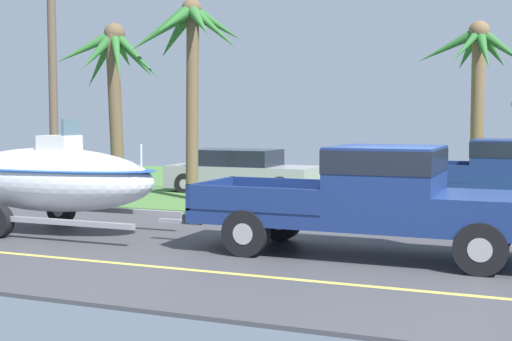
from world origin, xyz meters
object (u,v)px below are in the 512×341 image
Objects in this scene: palm_tree_near_left at (114,69)px; utility_pole at (52,43)px; palm_tree_near_right at (188,45)px; parked_sedan_far at (241,172)px; pickup_truck_towing at (384,196)px; boat_on_trailer at (50,179)px; parked_pickup_background at (506,171)px; palm_tree_mid at (477,66)px.

utility_pole reaches higher than palm_tree_near_left.
parked_sedan_far is at bearing 72.04° from palm_tree_near_right.
pickup_truck_towing is 1.31× the size of parked_sedan_far.
utility_pole is at bearing 127.39° from boat_on_trailer.
parked_sedan_far is at bearing 41.39° from palm_tree_near_left.
pickup_truck_towing is 7.18m from parked_pickup_background.
boat_on_trailer is at bearing -140.53° from parked_pickup_background.
boat_on_trailer is 1.08× the size of palm_tree_near_right.
boat_on_trailer is 6.56m from utility_pole.
palm_tree_mid is at bearing 87.92° from pickup_truck_towing.
palm_tree_mid is (9.54, 6.02, 0.23)m from palm_tree_near_left.
parked_pickup_background is at bearing 39.47° from boat_on_trailer.
parked_pickup_background is 1.26× the size of parked_sedan_far.
palm_tree_near_left is 2.34m from palm_tree_near_right.
palm_tree_mid is (7.33, 5.59, -0.41)m from palm_tree_near_right.
pickup_truck_towing is 1.19× the size of palm_tree_near_left.
palm_tree_near_left is at bearing -138.61° from parked_sedan_far.
palm_tree_near_left is (-2.90, -2.55, 3.08)m from parked_sedan_far.
pickup_truck_towing is at bearing -23.43° from utility_pole.
boat_on_trailer is at bearing -90.17° from palm_tree_near_right.
parked_pickup_background is (8.50, 7.00, -0.08)m from boat_on_trailer.
palm_tree_near_right is at bearing 24.90° from utility_pole.
pickup_truck_towing is at bearing -52.88° from parked_sedan_far.
pickup_truck_towing is at bearing -41.40° from palm_tree_near_right.
palm_tree_mid is (0.42, 11.68, 2.94)m from pickup_truck_towing.
palm_tree_near_right is (-8.49, -0.91, 3.38)m from parked_pickup_background.
palm_tree_near_right reaches higher than parked_sedan_far.
palm_tree_mid is (7.35, 11.68, 2.88)m from boat_on_trailer.
pickup_truck_towing is at bearing 0.00° from boat_on_trailer.
palm_tree_near_left is (-9.12, 5.66, 2.71)m from pickup_truck_towing.
palm_tree_mid is 0.63× the size of utility_pole.
boat_on_trailer is at bearing -94.92° from parked_sedan_far.
palm_tree_near_left is (-10.70, -1.34, 2.73)m from parked_pickup_background.
utility_pole is at bearing -168.10° from parked_pickup_background.
palm_tree_near_right reaches higher than pickup_truck_towing.
palm_tree_near_right is at bearing 89.83° from boat_on_trailer.
palm_tree_near_left is 0.59× the size of utility_pole.
palm_tree_near_right is 0.67× the size of utility_pole.
palm_tree_mid is at bearing 57.83° from boat_on_trailer.
boat_on_trailer is 1.14× the size of palm_tree_mid.
palm_tree_mid reaches higher than palm_tree_near_left.
utility_pole is (-11.93, -2.52, 3.42)m from parked_pickup_background.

